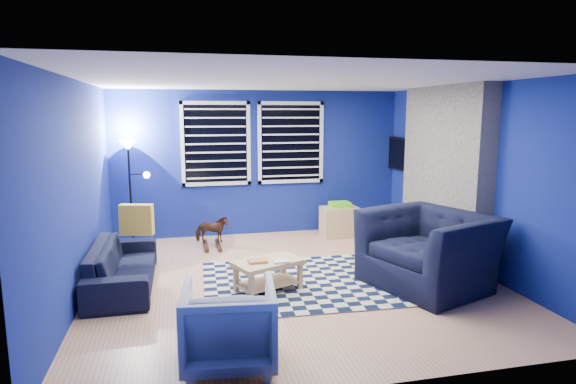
% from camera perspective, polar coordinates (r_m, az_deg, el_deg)
% --- Properties ---
extents(floor, '(5.00, 5.00, 0.00)m').
position_cam_1_polar(floor, '(6.27, 0.57, -10.37)').
color(floor, tan).
rests_on(floor, ground).
extents(ceiling, '(5.00, 5.00, 0.00)m').
position_cam_1_polar(ceiling, '(5.91, 0.62, 13.06)').
color(ceiling, white).
rests_on(ceiling, wall_back).
extents(wall_back, '(5.00, 0.00, 5.00)m').
position_cam_1_polar(wall_back, '(8.40, -3.38, 3.43)').
color(wall_back, navy).
rests_on(wall_back, floor).
extents(wall_left, '(0.00, 5.00, 5.00)m').
position_cam_1_polar(wall_left, '(5.92, -23.68, 0.12)').
color(wall_left, navy).
rests_on(wall_left, floor).
extents(wall_right, '(0.00, 5.00, 5.00)m').
position_cam_1_polar(wall_right, '(6.98, 20.99, 1.60)').
color(wall_right, navy).
rests_on(wall_right, floor).
extents(fireplace, '(0.65, 2.00, 2.50)m').
position_cam_1_polar(fireplace, '(7.33, 17.88, 1.69)').
color(fireplace, gray).
rests_on(fireplace, floor).
extents(window_left, '(1.17, 0.06, 1.42)m').
position_cam_1_polar(window_left, '(8.24, -8.53, 5.67)').
color(window_left, black).
rests_on(window_left, wall_back).
extents(window_right, '(1.17, 0.06, 1.42)m').
position_cam_1_polar(window_right, '(8.44, 0.34, 5.86)').
color(window_right, black).
rests_on(window_right, wall_back).
extents(tv, '(0.07, 1.00, 0.58)m').
position_cam_1_polar(tv, '(8.66, 13.40, 4.37)').
color(tv, black).
rests_on(tv, wall_right).
extents(rug, '(2.57, 2.09, 0.02)m').
position_cam_1_polar(rug, '(6.18, 1.93, -10.60)').
color(rug, black).
rests_on(rug, floor).
extents(sofa, '(1.84, 0.72, 0.54)m').
position_cam_1_polar(sofa, '(6.30, -18.98, -8.24)').
color(sofa, black).
rests_on(sofa, floor).
extents(armchair_big, '(1.75, 1.65, 0.92)m').
position_cam_1_polar(armchair_big, '(6.18, 16.29, -6.61)').
color(armchair_big, black).
rests_on(armchair_big, floor).
extents(armchair_bent, '(0.85, 0.87, 0.72)m').
position_cam_1_polar(armchair_bent, '(4.23, -6.99, -15.32)').
color(armchair_bent, gray).
rests_on(armchair_bent, floor).
extents(rocking_horse, '(0.28, 0.54, 0.44)m').
position_cam_1_polar(rocking_horse, '(7.72, -9.02, -4.46)').
color(rocking_horse, '#462416').
rests_on(rocking_horse, floor).
extents(coffee_table, '(0.92, 0.73, 0.40)m').
position_cam_1_polar(coffee_table, '(5.81, -2.38, -9.09)').
color(coffee_table, tan).
rests_on(coffee_table, rug).
extents(cabinet, '(0.63, 0.43, 0.60)m').
position_cam_1_polar(cabinet, '(8.38, 6.11, -3.43)').
color(cabinet, tan).
rests_on(cabinet, floor).
extents(floor_lamp, '(0.46, 0.28, 1.69)m').
position_cam_1_polar(floor_lamp, '(8.06, -18.23, 3.70)').
color(floor_lamp, black).
rests_on(floor_lamp, floor).
extents(throw_pillow, '(0.44, 0.22, 0.40)m').
position_cam_1_polar(throw_pillow, '(6.60, -17.50, -3.14)').
color(throw_pillow, gold).
rests_on(throw_pillow, sofa).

